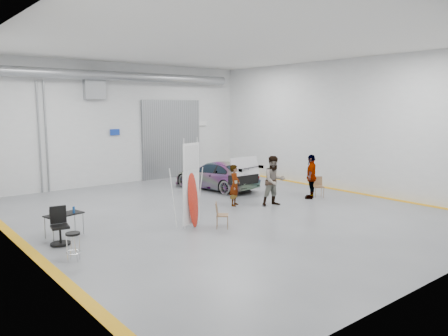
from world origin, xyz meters
TOP-DOWN VIEW (x-y plane):
  - ground at (0.00, 0.00)m, footprint 16.00×16.00m
  - room_shell at (0.24, 2.22)m, footprint 14.02×16.18m
  - sedan_car at (2.61, 3.75)m, footprint 2.50×4.68m
  - person_a at (0.99, 0.50)m, footprint 0.70×0.65m
  - person_b at (2.19, -0.46)m, footprint 1.12×0.97m
  - person_c at (4.35, -0.52)m, footprint 1.16×0.95m
  - surfboard_display at (-2.14, -0.99)m, footprint 0.79×0.39m
  - folding_chair_near at (-1.41, -1.69)m, footprint 0.55×0.63m
  - folding_chair_far at (4.84, -0.52)m, footprint 0.56×0.62m
  - shop_stool at (-6.20, -1.69)m, footprint 0.38×0.38m
  - work_table at (-5.69, 0.61)m, footprint 1.17×0.76m
  - office_chair at (-6.02, -0.10)m, footprint 0.56×0.57m
  - trunk_lid at (2.61, 1.78)m, footprint 1.51×0.91m

SIDE VIEW (x-z plane):
  - ground at x=0.00m, z-range 0.00..0.00m
  - folding_chair_near at x=-1.41m, z-range -0.16..0.68m
  - folding_chair_far at x=4.84m, z-range -0.16..0.70m
  - shop_stool at x=-6.20m, z-range 0.00..0.74m
  - office_chair at x=-6.02m, z-range -0.06..0.99m
  - sedan_car at x=2.61m, z-range 0.00..1.29m
  - work_table at x=-5.69m, z-range 0.24..1.12m
  - person_a at x=0.99m, z-range 0.00..1.62m
  - person_c at x=4.35m, z-range 0.00..1.88m
  - person_b at x=2.19m, z-range 0.00..1.96m
  - surfboard_display at x=-2.14m, z-range -0.27..2.61m
  - trunk_lid at x=2.61m, z-range 1.29..1.33m
  - room_shell at x=0.24m, z-range 1.07..7.08m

